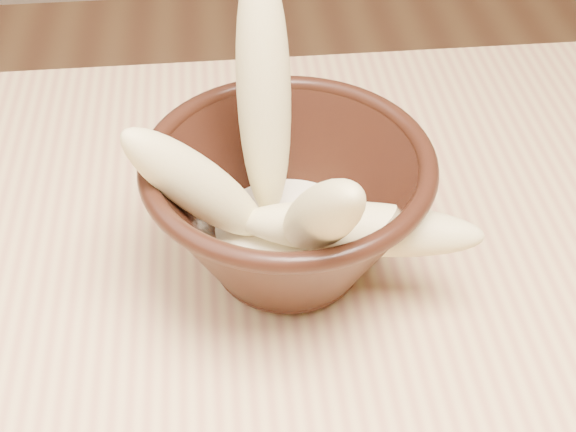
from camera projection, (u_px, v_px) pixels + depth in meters
name	position (u px, v px, depth m)	size (l,w,h in m)	color
bowl	(288.00, 206.00, 0.52)	(0.19, 0.19, 0.10)	black
milk_puddle	(288.00, 234.00, 0.53)	(0.10, 0.10, 0.01)	#EFE4C0
banana_upright	(264.00, 93.00, 0.50)	(0.03, 0.03, 0.17)	#DAC680
banana_left	(198.00, 186.00, 0.49)	(0.03, 0.03, 0.13)	#DAC680
banana_across	(359.00, 229.00, 0.50)	(0.03, 0.03, 0.15)	#DAC680
banana_front	(320.00, 217.00, 0.45)	(0.03, 0.03, 0.15)	#DAC680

